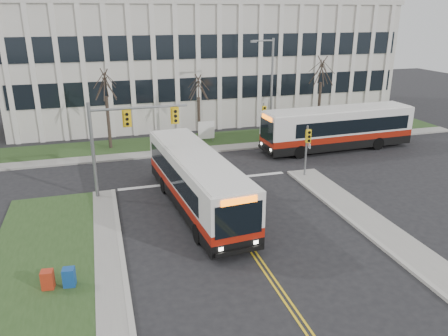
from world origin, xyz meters
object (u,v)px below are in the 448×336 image
at_px(bus_cross, 337,129).
at_px(directory_sign, 206,130).
at_px(streetlight, 270,85).
at_px(newspaper_box_blue, 69,278).
at_px(bus_main, 197,183).
at_px(newspaper_box_red, 48,281).

bearing_deg(bus_cross, directory_sign, -118.48).
xyz_separation_m(streetlight, newspaper_box_blue, (-16.66, -18.74, -4.72)).
bearing_deg(streetlight, newspaper_box_blue, -131.64).
xyz_separation_m(bus_cross, newspaper_box_blue, (-21.49, -14.96, -1.30)).
distance_m(streetlight, directory_sign, 6.96).
relative_size(streetlight, bus_cross, 0.69).
bearing_deg(bus_main, streetlight, 47.32).
bearing_deg(streetlight, bus_main, -127.65).
xyz_separation_m(newspaper_box_blue, newspaper_box_red, (-0.87, 0.07, 0.00)).
relative_size(directory_sign, bus_cross, 0.15).
bearing_deg(directory_sign, bus_main, -106.36).
bearing_deg(directory_sign, bus_cross, -26.13).
distance_m(bus_main, newspaper_box_blue, 9.63).
relative_size(bus_main, newspaper_box_red, 13.38).
bearing_deg(bus_main, bus_cross, 25.82).
xyz_separation_m(directory_sign, bus_cross, (10.36, -5.08, 0.60)).
height_order(streetlight, bus_main, streetlight).
relative_size(directory_sign, newspaper_box_red, 2.11).
xyz_separation_m(directory_sign, newspaper_box_blue, (-11.13, -20.04, -0.70)).
distance_m(bus_main, bus_cross, 16.74).
xyz_separation_m(streetlight, directory_sign, (-5.53, 1.30, -4.02)).
bearing_deg(streetlight, bus_cross, -38.07).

